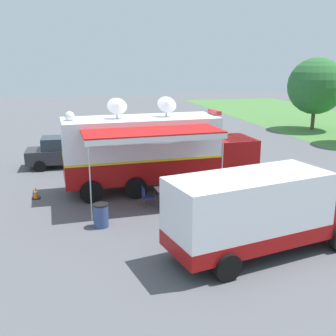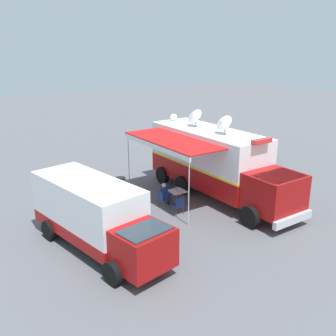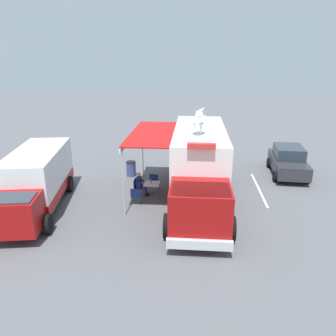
{
  "view_description": "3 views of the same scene",
  "coord_description": "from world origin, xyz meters",
  "px_view_note": "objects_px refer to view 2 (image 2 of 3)",
  "views": [
    {
      "loc": [
        18.76,
        -3.6,
        6.22
      ],
      "look_at": [
        1.52,
        0.93,
        1.4
      ],
      "focal_mm": 44.05,
      "sensor_mm": 36.0,
      "label": 1
    },
    {
      "loc": [
        12.65,
        15.49,
        7.7
      ],
      "look_at": [
        2.25,
        -0.46,
        1.65
      ],
      "focal_mm": 41.03,
      "sensor_mm": 36.0,
      "label": 2
    },
    {
      "loc": [
        -0.07,
        15.82,
        6.84
      ],
      "look_at": [
        1.59,
        0.04,
        1.41
      ],
      "focal_mm": 34.58,
      "sensor_mm": 36.0,
      "label": 3
    }
  ],
  "objects_px": {
    "water_bottle": "(176,189)",
    "traffic_cone": "(158,165)",
    "seated_responder": "(166,194)",
    "folding_table": "(177,192)",
    "folding_chair_spare_by_truck": "(178,204)",
    "support_truck": "(96,216)",
    "command_truck": "(216,161)",
    "car_behind_truck": "(235,149)",
    "folding_chair_at_table": "(162,197)",
    "folding_chair_beside_table": "(167,190)",
    "trash_bin": "(121,186)"
  },
  "relations": [
    {
      "from": "folding_table",
      "to": "traffic_cone",
      "type": "bearing_deg",
      "value": -112.46
    },
    {
      "from": "water_bottle",
      "to": "support_truck",
      "type": "bearing_deg",
      "value": 20.33
    },
    {
      "from": "folding_chair_beside_table",
      "to": "traffic_cone",
      "type": "xyz_separation_m",
      "value": [
        -2.3,
        -4.62,
        -0.23
      ]
    },
    {
      "from": "command_truck",
      "to": "car_behind_truck",
      "type": "xyz_separation_m",
      "value": [
        -5.4,
        -4.33,
        -1.07
      ]
    },
    {
      "from": "command_truck",
      "to": "support_truck",
      "type": "xyz_separation_m",
      "value": [
        7.52,
        1.72,
        -0.56
      ]
    },
    {
      "from": "folding_table",
      "to": "folding_chair_spare_by_truck",
      "type": "relative_size",
      "value": 0.94
    },
    {
      "from": "folding_chair_beside_table",
      "to": "folding_chair_spare_by_truck",
      "type": "relative_size",
      "value": 1.0
    },
    {
      "from": "trash_bin",
      "to": "support_truck",
      "type": "height_order",
      "value": "support_truck"
    },
    {
      "from": "command_truck",
      "to": "folding_chair_spare_by_truck",
      "type": "distance_m",
      "value": 3.42
    },
    {
      "from": "car_behind_truck",
      "to": "trash_bin",
      "type": "bearing_deg",
      "value": 7.32
    },
    {
      "from": "folding_chair_at_table",
      "to": "seated_responder",
      "type": "distance_m",
      "value": 0.23
    },
    {
      "from": "seated_responder",
      "to": "support_truck",
      "type": "bearing_deg",
      "value": 23.9
    },
    {
      "from": "traffic_cone",
      "to": "support_truck",
      "type": "distance_m",
      "value": 10.51
    },
    {
      "from": "folding_table",
      "to": "folding_chair_beside_table",
      "type": "xyz_separation_m",
      "value": [
        0.04,
        -0.85,
        -0.16
      ]
    },
    {
      "from": "folding_chair_at_table",
      "to": "folding_chair_spare_by_truck",
      "type": "xyz_separation_m",
      "value": [
        -0.17,
        1.16,
        0.0
      ]
    },
    {
      "from": "seated_responder",
      "to": "folding_chair_at_table",
      "type": "bearing_deg",
      "value": 1.33
    },
    {
      "from": "folding_chair_at_table",
      "to": "folding_chair_beside_table",
      "type": "xyz_separation_m",
      "value": [
        -0.76,
        -0.73,
        0.0
      ]
    },
    {
      "from": "folding_chair_spare_by_truck",
      "to": "trash_bin",
      "type": "xyz_separation_m",
      "value": [
        1.1,
        -3.97,
        -0.06
      ]
    },
    {
      "from": "folding_chair_beside_table",
      "to": "traffic_cone",
      "type": "height_order",
      "value": "folding_chair_beside_table"
    },
    {
      "from": "folding_chair_beside_table",
      "to": "folding_chair_spare_by_truck",
      "type": "distance_m",
      "value": 1.98
    },
    {
      "from": "folding_chair_at_table",
      "to": "seated_responder",
      "type": "height_order",
      "value": "seated_responder"
    },
    {
      "from": "folding_chair_at_table",
      "to": "folding_chair_spare_by_truck",
      "type": "bearing_deg",
      "value": 98.48
    },
    {
      "from": "water_bottle",
      "to": "car_behind_truck",
      "type": "distance_m",
      "value": 8.84
    },
    {
      "from": "car_behind_truck",
      "to": "seated_responder",
      "type": "bearing_deg",
      "value": 25.69
    },
    {
      "from": "seated_responder",
      "to": "trash_bin",
      "type": "bearing_deg",
      "value": -68.39
    },
    {
      "from": "folding_table",
      "to": "seated_responder",
      "type": "relative_size",
      "value": 0.65
    },
    {
      "from": "folding_chair_at_table",
      "to": "trash_bin",
      "type": "xyz_separation_m",
      "value": [
        0.92,
        -2.81,
        -0.06
      ]
    },
    {
      "from": "folding_table",
      "to": "seated_responder",
      "type": "distance_m",
      "value": 0.62
    },
    {
      "from": "folding_table",
      "to": "folding_chair_spare_by_truck",
      "type": "bearing_deg",
      "value": 58.91
    },
    {
      "from": "water_bottle",
      "to": "traffic_cone",
      "type": "distance_m",
      "value": 5.96
    },
    {
      "from": "folding_chair_spare_by_truck",
      "to": "traffic_cone",
      "type": "bearing_deg",
      "value": -113.92
    },
    {
      "from": "seated_responder",
      "to": "water_bottle",
      "type": "bearing_deg",
      "value": 168.03
    },
    {
      "from": "folding_chair_at_table",
      "to": "car_behind_truck",
      "type": "distance_m",
      "value": 9.47
    },
    {
      "from": "folding_table",
      "to": "support_truck",
      "type": "bearing_deg",
      "value": 20.11
    },
    {
      "from": "water_bottle",
      "to": "seated_responder",
      "type": "bearing_deg",
      "value": -11.97
    },
    {
      "from": "seated_responder",
      "to": "support_truck",
      "type": "distance_m",
      "value": 5.03
    },
    {
      "from": "folding_table",
      "to": "water_bottle",
      "type": "height_order",
      "value": "water_bottle"
    },
    {
      "from": "trash_bin",
      "to": "car_behind_truck",
      "type": "bearing_deg",
      "value": -172.68
    },
    {
      "from": "water_bottle",
      "to": "seated_responder",
      "type": "relative_size",
      "value": 0.18
    },
    {
      "from": "seated_responder",
      "to": "traffic_cone",
      "type": "relative_size",
      "value": 2.16
    },
    {
      "from": "traffic_cone",
      "to": "seated_responder",
      "type": "bearing_deg",
      "value": 61.74
    },
    {
      "from": "folding_chair_at_table",
      "to": "traffic_cone",
      "type": "height_order",
      "value": "folding_chair_at_table"
    },
    {
      "from": "folding_chair_beside_table",
      "to": "trash_bin",
      "type": "bearing_deg",
      "value": -51.0
    },
    {
      "from": "folding_chair_beside_table",
      "to": "car_behind_truck",
      "type": "xyz_separation_m",
      "value": [
        -7.8,
        -3.3,
        0.37
      ]
    },
    {
      "from": "folding_chair_spare_by_truck",
      "to": "command_truck",
      "type": "bearing_deg",
      "value": -163.86
    },
    {
      "from": "folding_chair_beside_table",
      "to": "seated_responder",
      "type": "height_order",
      "value": "seated_responder"
    },
    {
      "from": "folding_table",
      "to": "trash_bin",
      "type": "bearing_deg",
      "value": -59.58
    },
    {
      "from": "water_bottle",
      "to": "traffic_cone",
      "type": "relative_size",
      "value": 0.39
    },
    {
      "from": "folding_table",
      "to": "traffic_cone",
      "type": "xyz_separation_m",
      "value": [
        -2.26,
        -5.47,
        -0.39
      ]
    },
    {
      "from": "folding_table",
      "to": "support_truck",
      "type": "relative_size",
      "value": 0.12
    }
  ]
}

